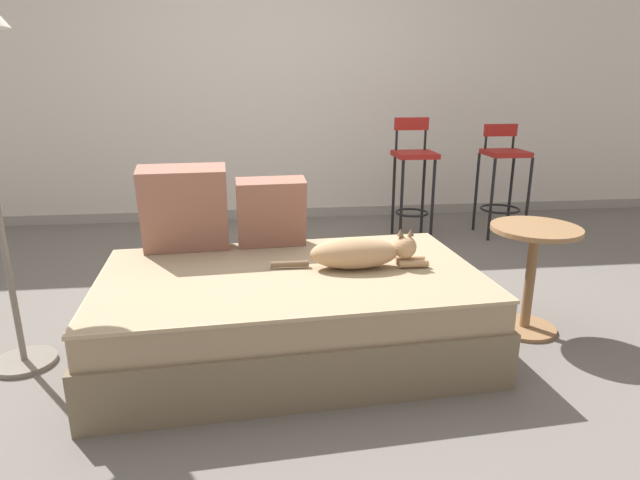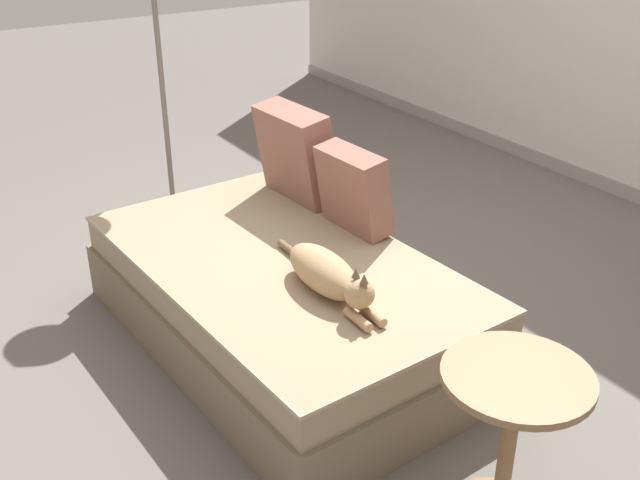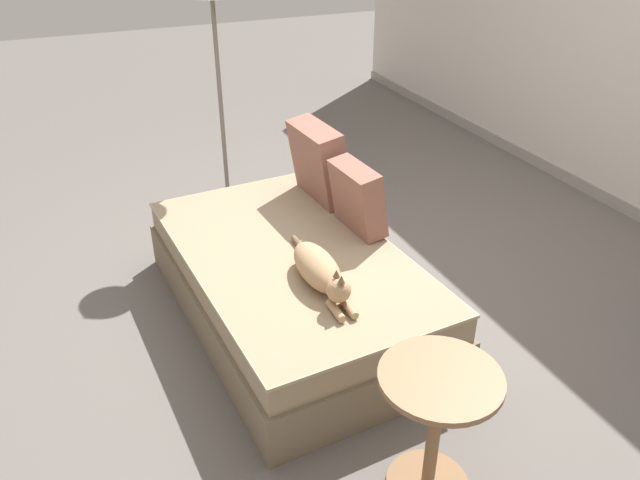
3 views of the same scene
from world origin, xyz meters
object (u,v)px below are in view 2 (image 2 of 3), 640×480
at_px(throw_pillow_middle, 354,190).
at_px(side_table, 510,428).
at_px(couch, 281,300).
at_px(throw_pillow_corner, 296,153).
at_px(cat, 328,274).

height_order(throw_pillow_middle, side_table, throw_pillow_middle).
xyz_separation_m(couch, throw_pillow_middle, (-0.07, 0.41, 0.39)).
distance_m(throw_pillow_corner, side_table, 1.79).
bearing_deg(throw_pillow_middle, side_table, -14.31).
bearing_deg(throw_pillow_middle, throw_pillow_corner, -176.26).
height_order(throw_pillow_corner, side_table, throw_pillow_corner).
relative_size(couch, throw_pillow_middle, 4.92).
bearing_deg(couch, side_table, 3.74).
bearing_deg(throw_pillow_corner, couch, -36.83).
xyz_separation_m(couch, cat, (0.33, 0.02, 0.27)).
bearing_deg(cat, couch, -176.89).
bearing_deg(side_table, throw_pillow_corner, 170.13).
bearing_deg(couch, cat, 3.11).
height_order(couch, cat, cat).
xyz_separation_m(throw_pillow_corner, throw_pillow_middle, (0.44, 0.03, -0.04)).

